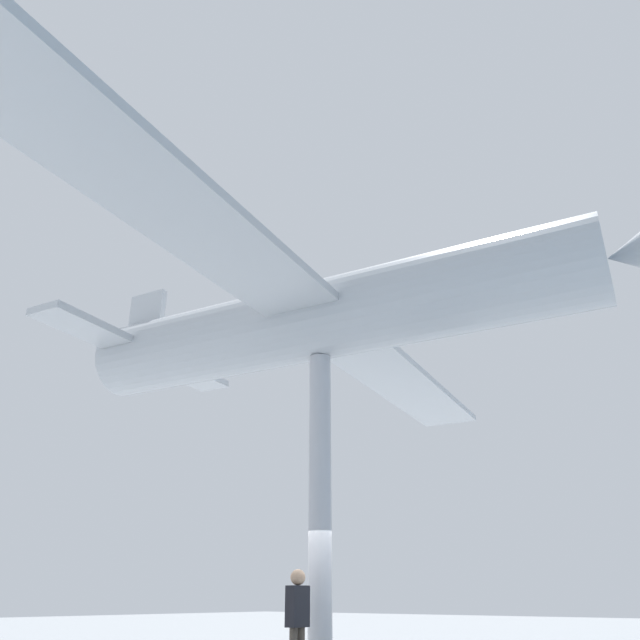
# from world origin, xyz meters

# --- Properties ---
(support_pylon_central) EXTENTS (0.46, 0.46, 6.12)m
(support_pylon_central) POSITION_xyz_m (0.00, 0.00, 3.06)
(support_pylon_central) COLOR #B7B7BC
(support_pylon_central) RESTS_ON ground_plane
(suspended_airplane) EXTENTS (19.84, 13.82, 2.75)m
(suspended_airplane) POSITION_xyz_m (-0.05, 0.26, 7.03)
(suspended_airplane) COLOR #B2B7BC
(suspended_airplane) RESTS_ON support_pylon_central
(visitor_person) EXTENTS (0.41, 0.27, 1.78)m
(visitor_person) POSITION_xyz_m (0.98, 0.31, 1.03)
(visitor_person) COLOR #4C4238
(visitor_person) RESTS_ON ground_plane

